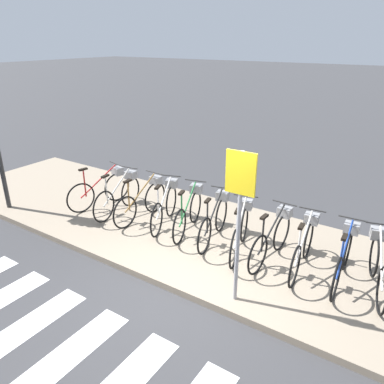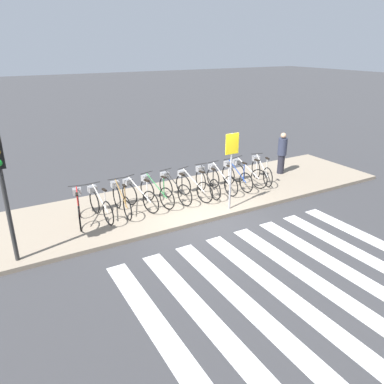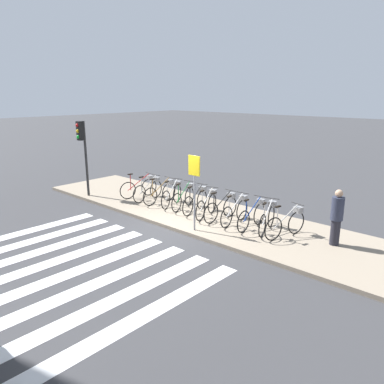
{
  "view_description": "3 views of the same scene",
  "coord_description": "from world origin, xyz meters",
  "views": [
    {
      "loc": [
        2.93,
        -3.96,
        3.82
      ],
      "look_at": [
        -0.58,
        1.34,
        1.19
      ],
      "focal_mm": 35.0,
      "sensor_mm": 36.0,
      "label": 1
    },
    {
      "loc": [
        -5.3,
        -8.24,
        4.84
      ],
      "look_at": [
        -0.37,
        0.4,
        0.88
      ],
      "focal_mm": 35.0,
      "sensor_mm": 36.0,
      "label": 2
    },
    {
      "loc": [
        8.24,
        -7.86,
        4.26
      ],
      "look_at": [
        0.48,
        0.64,
        1.2
      ],
      "focal_mm": 35.0,
      "sensor_mm": 36.0,
      "label": 3
    }
  ],
  "objects": [
    {
      "name": "ground_plane",
      "position": [
        0.0,
        0.0,
        0.0
      ],
      "size": [
        120.0,
        120.0,
        0.0
      ],
      "primitive_type": "plane",
      "color": "#38383A"
    },
    {
      "name": "parked_bicycle_4",
      "position": [
        -0.93,
        1.76,
        0.57
      ],
      "size": [
        0.57,
        1.63,
        1.02
      ],
      "color": "black",
      "rests_on": "sidewalk"
    },
    {
      "name": "parked_bicycle_7",
      "position": [
        0.91,
        1.68,
        0.57
      ],
      "size": [
        0.46,
        1.67,
        1.02
      ],
      "color": "black",
      "rests_on": "sidewalk"
    },
    {
      "name": "parked_bicycle_10",
      "position": [
        2.62,
        1.76,
        0.57
      ],
      "size": [
        0.59,
        1.62,
        1.02
      ],
      "color": "black",
      "rests_on": "sidewalk"
    },
    {
      "name": "parked_bicycle_6",
      "position": [
        0.31,
        1.61,
        0.57
      ],
      "size": [
        0.6,
        1.62,
        1.02
      ],
      "color": "black",
      "rests_on": "sidewalk"
    },
    {
      "name": "parked_bicycle_0",
      "position": [
        -3.31,
        1.67,
        0.57
      ],
      "size": [
        0.53,
        1.64,
        1.02
      ],
      "color": "black",
      "rests_on": "sidewalk"
    },
    {
      "name": "parked_bicycle_2",
      "position": [
        -2.07,
        1.68,
        0.57
      ],
      "size": [
        0.46,
        1.67,
        1.02
      ],
      "color": "black",
      "rests_on": "sidewalk"
    },
    {
      "name": "parked_bicycle_8",
      "position": [
        1.47,
        1.69,
        0.57
      ],
      "size": [
        0.46,
        1.67,
        1.02
      ],
      "color": "black",
      "rests_on": "sidewalk"
    },
    {
      "name": "sidewalk",
      "position": [
        0.0,
        1.75,
        0.06
      ],
      "size": [
        15.04,
        3.5,
        0.12
      ],
      "color": "gray",
      "rests_on": "ground_plane"
    },
    {
      "name": "parked_bicycle_5",
      "position": [
        -0.3,
        1.73,
        0.57
      ],
      "size": [
        0.5,
        1.65,
        1.02
      ],
      "color": "black",
      "rests_on": "sidewalk"
    },
    {
      "name": "parked_bicycle_9",
      "position": [
        2.12,
        1.7,
        0.57
      ],
      "size": [
        0.46,
        1.67,
        1.02
      ],
      "color": "black",
      "rests_on": "sidewalk"
    },
    {
      "name": "sign_post",
      "position": [
        0.89,
        0.29,
        1.71
      ],
      "size": [
        0.44,
        0.07,
        2.34
      ],
      "color": "#99999E",
      "rests_on": "sidewalk"
    },
    {
      "name": "parked_bicycle_3",
      "position": [
        -1.51,
        1.73,
        0.57
      ],
      "size": [
        0.67,
        1.59,
        1.02
      ],
      "color": "black",
      "rests_on": "sidewalk"
    },
    {
      "name": "parked_bicycle_1",
      "position": [
        -2.73,
        1.63,
        0.57
      ],
      "size": [
        0.46,
        1.66,
        1.02
      ],
      "color": "black",
      "rests_on": "sidewalk"
    }
  ]
}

